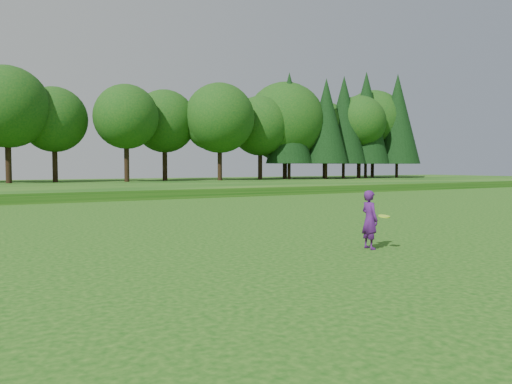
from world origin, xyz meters
TOP-DOWN VIEW (x-y plane):
  - ground at (0.00, 0.00)m, footprint 140.00×140.00m
  - berm at (0.00, 34.00)m, footprint 130.00×30.00m
  - walking_path at (0.00, 20.00)m, footprint 130.00×1.60m
  - treeline at (0.00, 38.00)m, footprint 104.00×7.00m
  - woman at (2.94, -1.50)m, footprint 0.51×0.77m

SIDE VIEW (x-z plane):
  - ground at x=0.00m, z-range 0.00..0.00m
  - walking_path at x=0.00m, z-range 0.00..0.04m
  - berm at x=0.00m, z-range 0.00..0.60m
  - woman at x=2.94m, z-range 0.00..1.50m
  - treeline at x=0.00m, z-range 0.60..15.60m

